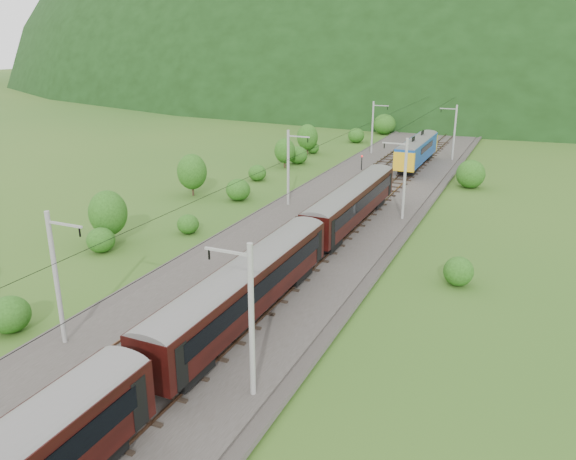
% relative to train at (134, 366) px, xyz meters
% --- Properties ---
extents(ground, '(600.00, 600.00, 0.00)m').
position_rel_train_xyz_m(ground, '(-2.40, 4.09, -3.25)').
color(ground, '#29561A').
rests_on(ground, ground).
extents(railbed, '(14.00, 220.00, 0.30)m').
position_rel_train_xyz_m(railbed, '(-2.40, 14.09, -3.10)').
color(railbed, '#38332D').
rests_on(railbed, ground).
extents(track_left, '(2.40, 220.00, 0.27)m').
position_rel_train_xyz_m(track_left, '(-4.80, 14.09, -2.88)').
color(track_left, brown).
rests_on(track_left, railbed).
extents(track_right, '(2.40, 220.00, 0.27)m').
position_rel_train_xyz_m(track_right, '(-0.00, 14.09, -2.88)').
color(track_right, brown).
rests_on(track_right, railbed).
extents(catenary_left, '(2.54, 192.28, 8.00)m').
position_rel_train_xyz_m(catenary_left, '(-8.52, 36.09, 1.25)').
color(catenary_left, gray).
rests_on(catenary_left, railbed).
extents(catenary_right, '(2.54, 192.28, 8.00)m').
position_rel_train_xyz_m(catenary_right, '(3.72, 36.09, 1.25)').
color(catenary_right, gray).
rests_on(catenary_right, railbed).
extents(overhead_wires, '(4.83, 198.00, 0.03)m').
position_rel_train_xyz_m(overhead_wires, '(-2.40, 14.09, 3.85)').
color(overhead_wires, black).
rests_on(overhead_wires, ground).
extents(mountain_main, '(504.00, 360.00, 244.00)m').
position_rel_train_xyz_m(mountain_main, '(-2.40, 264.09, -3.25)').
color(mountain_main, black).
rests_on(mountain_main, ground).
extents(mountain_ridge, '(336.00, 280.00, 132.00)m').
position_rel_train_xyz_m(mountain_ridge, '(-122.40, 304.09, -3.25)').
color(mountain_ridge, black).
rests_on(mountain_ridge, ground).
extents(train, '(2.71, 130.87, 4.69)m').
position_rel_train_xyz_m(train, '(0.00, 0.00, 0.00)').
color(train, black).
rests_on(train, ground).
extents(hazard_post_near, '(0.15, 0.15, 1.40)m').
position_rel_train_xyz_m(hazard_post_near, '(-2.71, 70.86, -2.25)').
color(hazard_post_near, red).
rests_on(hazard_post_near, railbed).
extents(hazard_post_far, '(0.15, 0.15, 1.39)m').
position_rel_train_xyz_m(hazard_post_far, '(-2.08, 62.91, -2.25)').
color(hazard_post_far, red).
rests_on(hazard_post_far, railbed).
extents(signal, '(0.22, 0.22, 2.00)m').
position_rel_train_xyz_m(signal, '(-6.44, 55.83, -1.78)').
color(signal, black).
rests_on(signal, railbed).
extents(vegetation_left, '(12.24, 149.38, 4.88)m').
position_rel_train_xyz_m(vegetation_left, '(-15.88, 20.44, -1.19)').
color(vegetation_left, '#1F4512').
rests_on(vegetation_left, ground).
extents(vegetation_right, '(6.88, 94.22, 3.16)m').
position_rel_train_xyz_m(vegetation_right, '(9.86, 4.77, -1.74)').
color(vegetation_right, '#1F4512').
rests_on(vegetation_right, ground).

